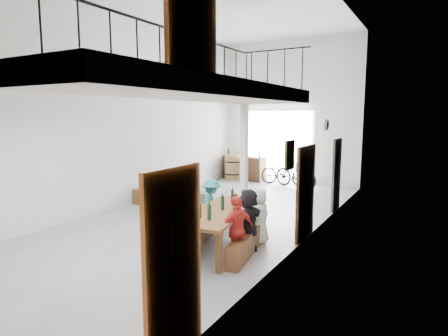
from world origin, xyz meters
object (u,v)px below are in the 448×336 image
Objects in this scene: oak_barrel at (233,168)px; host_standing at (175,231)px; serving_counter at (244,168)px; side_bench at (155,193)px; tasting_table at (221,214)px; bicycle_near at (284,172)px; bench_inner at (195,234)px.

oak_barrel is 9.61m from host_standing.
side_bench is at bearing -90.65° from serving_counter.
host_standing is at bearing -92.38° from tasting_table.
bicycle_near is at bearing 93.92° from tasting_table.
oak_barrel is (-3.62, 7.21, -0.20)m from tasting_table.
oak_barrel reaches higher than tasting_table.
host_standing is at bearing -77.52° from bench_inner.
tasting_table is 4.85m from side_bench.
serving_counter is at bearing 106.52° from tasting_table.
serving_counter reaches higher than side_bench.
bicycle_near reaches higher than serving_counter.
bench_inner reaches higher than side_bench.
host_standing reaches higher than side_bench.
bicycle_near reaches higher than bench_inner.
host_standing is (0.72, -1.59, 0.62)m from bench_inner.
oak_barrel is at bearing 85.33° from side_bench.
oak_barrel is 0.46m from serving_counter.
oak_barrel reaches higher than bench_inner.
bicycle_near is (-1.36, 7.12, -0.21)m from tasting_table.
bicycle_near is (2.25, -0.09, -0.01)m from oak_barrel.
bench_inner is at bearing 90.38° from host_standing.
tasting_table is 1.62× the size of side_bench.
bench_inner is at bearing -62.22° from serving_counter.
tasting_table is 1.65m from host_standing.
serving_counter reaches higher than bench_inner.
serving_counter is at bearing 81.48° from bicycle_near.
oak_barrel is (-3.03, 7.25, 0.28)m from bench_inner.
side_bench is 0.85× the size of bicycle_near.
oak_barrel is at bearing 89.49° from bicycle_near.
bench_inner is 1.24× the size of side_bench.
host_standing is (0.13, -1.64, 0.14)m from tasting_table.
serving_counter is at bearing 86.42° from host_standing.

